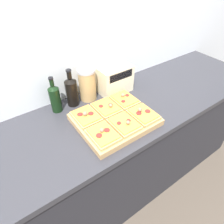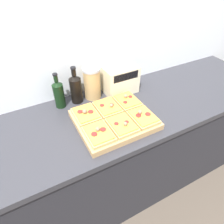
% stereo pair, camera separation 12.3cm
% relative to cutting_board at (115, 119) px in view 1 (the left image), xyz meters
% --- Properties ---
extents(ground_plane, '(12.00, 12.00, 0.00)m').
position_rel_cutting_board_xyz_m(ground_plane, '(0.03, -0.24, -0.95)').
color(ground_plane, '#4C4238').
extents(wall_back, '(6.00, 0.06, 2.50)m').
position_rel_cutting_board_xyz_m(wall_back, '(0.03, 0.44, 0.30)').
color(wall_back, silver).
rests_on(wall_back, ground_plane).
extents(kitchen_counter, '(2.63, 0.67, 0.93)m').
position_rel_cutting_board_xyz_m(kitchen_counter, '(0.03, 0.08, -0.48)').
color(kitchen_counter, '#232328').
rests_on(kitchen_counter, ground_plane).
extents(cutting_board, '(0.46, 0.39, 0.04)m').
position_rel_cutting_board_xyz_m(cutting_board, '(0.00, 0.00, 0.00)').
color(cutting_board, tan).
rests_on(cutting_board, kitchen_counter).
extents(pizza_slice_back_left, '(0.14, 0.18, 0.06)m').
position_rel_cutting_board_xyz_m(pizza_slice_back_left, '(-0.15, 0.09, 0.03)').
color(pizza_slice_back_left, tan).
rests_on(pizza_slice_back_left, cutting_board).
extents(pizza_slice_back_center, '(0.14, 0.18, 0.05)m').
position_rel_cutting_board_xyz_m(pizza_slice_back_center, '(0.00, 0.09, 0.03)').
color(pizza_slice_back_center, tan).
rests_on(pizza_slice_back_center, cutting_board).
extents(pizza_slice_back_right, '(0.14, 0.18, 0.05)m').
position_rel_cutting_board_xyz_m(pizza_slice_back_right, '(0.15, 0.09, 0.03)').
color(pizza_slice_back_right, tan).
rests_on(pizza_slice_back_right, cutting_board).
extents(pizza_slice_front_left, '(0.14, 0.18, 0.05)m').
position_rel_cutting_board_xyz_m(pizza_slice_front_left, '(-0.15, -0.09, 0.03)').
color(pizza_slice_front_left, tan).
rests_on(pizza_slice_front_left, cutting_board).
extents(pizza_slice_front_center, '(0.14, 0.18, 0.05)m').
position_rel_cutting_board_xyz_m(pizza_slice_front_center, '(0.00, -0.09, 0.03)').
color(pizza_slice_front_center, tan).
rests_on(pizza_slice_front_center, cutting_board).
extents(pizza_slice_front_right, '(0.14, 0.18, 0.06)m').
position_rel_cutting_board_xyz_m(pizza_slice_front_right, '(0.15, -0.09, 0.03)').
color(pizza_slice_front_right, tan).
rests_on(pizza_slice_front_right, cutting_board).
extents(olive_oil_bottle, '(0.07, 0.07, 0.25)m').
position_rel_cutting_board_xyz_m(olive_oil_bottle, '(-0.24, 0.31, 0.08)').
color(olive_oil_bottle, black).
rests_on(olive_oil_bottle, kitchen_counter).
extents(wine_bottle, '(0.08, 0.08, 0.26)m').
position_rel_cutting_board_xyz_m(wine_bottle, '(-0.13, 0.31, 0.09)').
color(wine_bottle, black).
rests_on(wine_bottle, kitchen_counter).
extents(grain_jar_tall, '(0.12, 0.12, 0.23)m').
position_rel_cutting_board_xyz_m(grain_jar_tall, '(-0.01, 0.31, 0.10)').
color(grain_jar_tall, tan).
rests_on(grain_jar_tall, kitchen_counter).
extents(toaster_oven, '(0.26, 0.17, 0.20)m').
position_rel_cutting_board_xyz_m(toaster_oven, '(0.20, 0.29, 0.08)').
color(toaster_oven, beige).
rests_on(toaster_oven, kitchen_counter).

